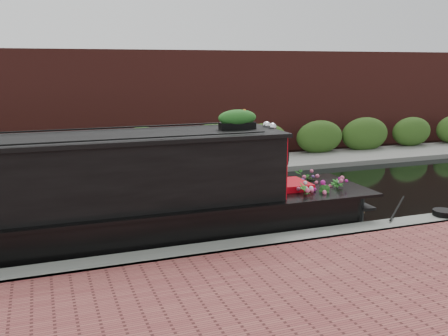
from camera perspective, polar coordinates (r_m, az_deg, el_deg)
name	(u,v)px	position (r m, az deg, el deg)	size (l,w,h in m)	color
ground	(190,209)	(12.35, -3.90, -4.67)	(80.00, 80.00, 0.00)	black
near_bank_coping	(241,256)	(9.40, 1.94, -10.05)	(40.00, 0.60, 0.50)	slate
far_bank_path	(153,174)	(16.30, -8.11, -0.69)	(40.00, 2.40, 0.34)	slate
far_hedge	(147,169)	(17.16, -8.76, -0.08)	(40.00, 1.10, 2.80)	#2F521B
far_brick_wall	(136,158)	(19.18, -10.04, 1.14)	(40.00, 1.00, 8.00)	#57221D
narrowboat	(71,207)	(9.92, -17.04, -4.31)	(11.99, 2.25, 2.80)	black
rope_fender	(354,207)	(12.19, 14.61, -4.35)	(0.37, 0.37, 0.42)	#856246
coiled_mooring_rope	(444,213)	(11.95, 23.82, -4.70)	(0.47, 0.47, 0.12)	black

